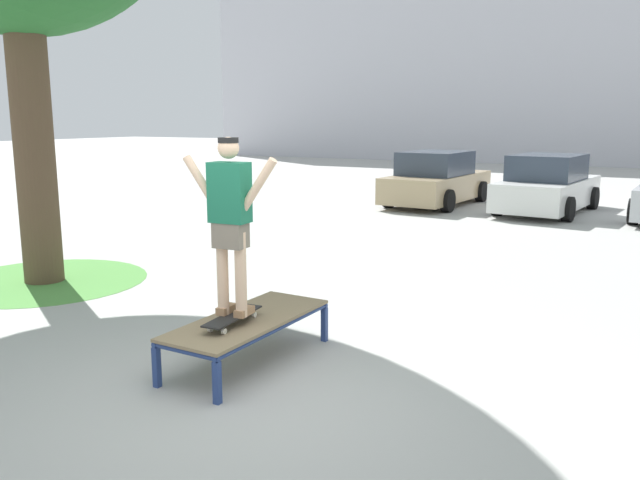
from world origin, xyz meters
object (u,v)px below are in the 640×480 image
(car_white, at_px, (547,186))
(skate_box, at_px, (248,322))
(skateboard, at_px, (233,317))
(car_tan, at_px, (437,180))
(skater, at_px, (230,214))

(car_white, bearing_deg, skate_box, -93.59)
(skateboard, relative_size, car_tan, 0.19)
(skater, xyz_separation_m, car_white, (0.78, 12.59, -0.84))
(car_tan, bearing_deg, skateboard, -80.03)
(skateboard, height_order, skater, skater)
(skateboard, xyz_separation_m, car_white, (0.78, 12.60, 0.15))
(skate_box, bearing_deg, car_white, 86.41)
(car_white, bearing_deg, skateboard, -93.55)
(skate_box, distance_m, skateboard, 0.27)
(skate_box, xyz_separation_m, car_tan, (-2.24, 12.48, 0.28))
(skateboard, bearing_deg, skate_box, 88.29)
(skater, height_order, car_white, skater)
(skate_box, height_order, skateboard, skateboard)
(car_tan, distance_m, car_white, 3.02)
(skateboard, xyz_separation_m, skater, (-0.00, 0.00, 0.99))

